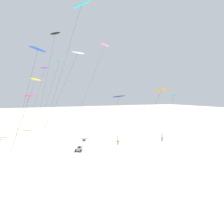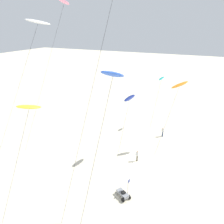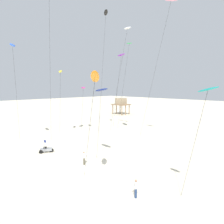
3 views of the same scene
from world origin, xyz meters
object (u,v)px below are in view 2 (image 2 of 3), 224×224
(kite_white, at_px, (38,23))
(kite_orange, at_px, (180,85))
(kite_pink, at_px, (64,4))
(kite_flyer_middle, at_px, (163,132))
(kite_yellow, at_px, (29,108))
(kite_navy, at_px, (130,98))
(beach_buggy, at_px, (123,194))
(kite_teal, at_px, (161,79))
(kite_blue, at_px, (112,76))
(kite_flyer_nearest, at_px, (137,156))
(marker_flag, at_px, (128,185))

(kite_white, distance_m, kite_orange, 21.90)
(kite_pink, distance_m, kite_flyer_middle, 26.90)
(kite_yellow, height_order, kite_flyer_middle, kite_yellow)
(kite_navy, xyz_separation_m, beach_buggy, (-9.13, -2.95, -8.85))
(kite_teal, bearing_deg, kite_flyer_middle, -156.43)
(kite_teal, height_order, beach_buggy, kite_teal)
(kite_yellow, distance_m, kite_flyer_middle, 27.32)
(kite_yellow, relative_size, kite_teal, 1.30)
(kite_navy, xyz_separation_m, kite_orange, (5.89, -5.90, 1.22))
(kite_orange, distance_m, kite_yellow, 23.40)
(kite_blue, distance_m, kite_pink, 24.88)
(kite_flyer_nearest, xyz_separation_m, kite_flyer_middle, (9.54, -1.54, 0.00))
(kite_white, bearing_deg, kite_blue, -123.77)
(kite_orange, distance_m, kite_flyer_middle, 10.22)
(beach_buggy, distance_m, marker_flag, 1.29)
(marker_flag, bearing_deg, kite_teal, 5.42)
(kite_orange, bearing_deg, beach_buggy, 168.90)
(kite_orange, relative_size, kite_blue, 0.67)
(kite_teal, height_order, kite_flyer_nearest, kite_teal)
(kite_orange, xyz_separation_m, kite_flyer_nearest, (-7.04, 3.99, -9.60))
(kite_white, distance_m, kite_flyer_middle, 27.01)
(kite_pink, relative_size, beach_buggy, 11.22)
(kite_teal, bearing_deg, kite_flyer_nearest, -177.66)
(kite_orange, xyz_separation_m, kite_blue, (-21.42, 1.31, 5.47))
(kite_navy, relative_size, kite_flyer_nearest, 5.78)
(kite_yellow, height_order, kite_blue, kite_blue)
(kite_pink, bearing_deg, kite_blue, -136.89)
(kite_flyer_middle, bearing_deg, marker_flag, 179.82)
(kite_blue, distance_m, kite_flyer_middle, 28.30)
(kite_yellow, bearing_deg, marker_flag, -45.87)
(beach_buggy, bearing_deg, kite_orange, -11.10)
(kite_pink, bearing_deg, beach_buggy, -127.03)
(kite_flyer_nearest, distance_m, beach_buggy, 8.06)
(kite_pink, xyz_separation_m, marker_flag, (-10.63, -15.29, -20.58))
(kite_yellow, height_order, beach_buggy, kite_yellow)
(kite_yellow, distance_m, marker_flag, 14.61)
(kite_white, distance_m, kite_teal, 24.28)
(kite_navy, xyz_separation_m, marker_flag, (-8.56, -3.40, -7.79))
(kite_teal, xyz_separation_m, marker_flag, (-21.81, -2.07, -7.90))
(kite_white, bearing_deg, beach_buggy, -105.61)
(marker_flag, bearing_deg, kite_yellow, 134.13)
(kite_white, distance_m, marker_flag, 23.00)
(kite_navy, relative_size, kite_teal, 0.98)
(kite_yellow, distance_m, kite_blue, 9.02)
(kite_teal, distance_m, beach_buggy, 24.17)
(kite_teal, bearing_deg, kite_pink, 130.23)
(kite_orange, distance_m, beach_buggy, 18.32)
(kite_yellow, relative_size, kite_blue, 0.77)
(kite_white, bearing_deg, kite_yellow, -145.07)
(kite_flyer_nearest, xyz_separation_m, beach_buggy, (-7.98, -1.04, -0.46))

